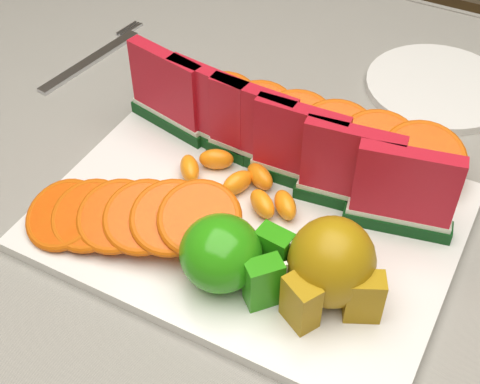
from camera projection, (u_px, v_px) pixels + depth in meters
table at (248, 282)px, 0.75m from camera, size 1.40×0.90×0.75m
tablecloth at (248, 246)px, 0.71m from camera, size 1.53×1.03×0.20m
platter at (252, 217)px, 0.67m from camera, size 0.40×0.30×0.01m
apple_cluster at (229, 255)px, 0.59m from camera, size 0.11×0.10×0.07m
pear_cluster at (332, 267)px, 0.57m from camera, size 0.10×0.10×0.09m
side_plate at (438, 87)px, 0.83m from camera, size 0.23×0.23×0.01m
fork at (94, 58)px, 0.88m from camera, size 0.04×0.20×0.00m
watermelon_row at (276, 139)px, 0.68m from camera, size 0.39×0.07×0.10m
orange_fan_front at (130, 216)px, 0.63m from camera, size 0.23×0.14×0.06m
orange_fan_back at (315, 128)px, 0.73m from camera, size 0.35×0.12×0.05m
tangerine_segments at (241, 182)px, 0.68m from camera, size 0.15×0.07×0.02m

